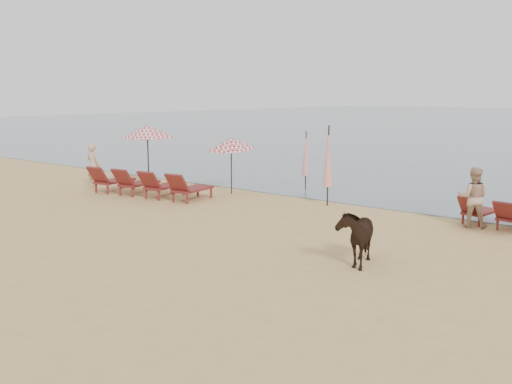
{
  "coord_description": "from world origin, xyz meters",
  "views": [
    {
      "loc": [
        9.2,
        -6.44,
        3.63
      ],
      "look_at": [
        0.0,
        5.0,
        1.1
      ],
      "focal_mm": 40.0,
      "sensor_mm": 36.0,
      "label": 1
    }
  ],
  "objects_px": {
    "umbrella_open_left_a": "(147,132)",
    "beachgoer_left": "(93,166)",
    "cow": "(356,235)",
    "umbrella_closed_right": "(328,157)",
    "umbrella_open_left_b": "(231,144)",
    "lounger_cluster_right": "(495,213)",
    "lounger_cluster_left": "(147,183)",
    "beachgoer_right_a": "(473,197)",
    "umbrella_closed_left": "(306,154)"
  },
  "relations": [
    {
      "from": "umbrella_closed_right",
      "to": "cow",
      "type": "distance_m",
      "value": 6.59
    },
    {
      "from": "beachgoer_right_a",
      "to": "cow",
      "type": "bearing_deg",
      "value": 62.41
    },
    {
      "from": "umbrella_closed_left",
      "to": "beachgoer_right_a",
      "type": "distance_m",
      "value": 7.58
    },
    {
      "from": "umbrella_closed_left",
      "to": "cow",
      "type": "xyz_separation_m",
      "value": [
        6.34,
        -7.51,
        -0.74
      ]
    },
    {
      "from": "umbrella_open_left_a",
      "to": "lounger_cluster_right",
      "type": "bearing_deg",
      "value": -16.36
    },
    {
      "from": "umbrella_open_left_a",
      "to": "umbrella_open_left_b",
      "type": "distance_m",
      "value": 3.65
    },
    {
      "from": "lounger_cluster_right",
      "to": "umbrella_closed_right",
      "type": "bearing_deg",
      "value": -167.76
    },
    {
      "from": "umbrella_open_left_a",
      "to": "beachgoer_left",
      "type": "bearing_deg",
      "value": -162.14
    },
    {
      "from": "umbrella_closed_left",
      "to": "beachgoer_left",
      "type": "height_order",
      "value": "umbrella_closed_left"
    },
    {
      "from": "lounger_cluster_left",
      "to": "umbrella_open_left_a",
      "type": "distance_m",
      "value": 2.65
    },
    {
      "from": "cow",
      "to": "beachgoer_right_a",
      "type": "distance_m",
      "value": 5.14
    },
    {
      "from": "lounger_cluster_left",
      "to": "umbrella_closed_right",
      "type": "xyz_separation_m",
      "value": [
        5.94,
        2.58,
        1.14
      ]
    },
    {
      "from": "umbrella_closed_right",
      "to": "beachgoer_left",
      "type": "xyz_separation_m",
      "value": [
        -9.06,
        -2.62,
        -0.75
      ]
    },
    {
      "from": "umbrella_open_left_b",
      "to": "beachgoer_right_a",
      "type": "xyz_separation_m",
      "value": [
        8.68,
        0.15,
        -1.02
      ]
    },
    {
      "from": "umbrella_closed_left",
      "to": "cow",
      "type": "relative_size",
      "value": 1.49
    },
    {
      "from": "lounger_cluster_left",
      "to": "umbrella_closed_left",
      "type": "height_order",
      "value": "umbrella_closed_left"
    },
    {
      "from": "lounger_cluster_left",
      "to": "umbrella_open_left_a",
      "type": "bearing_deg",
      "value": 129.98
    },
    {
      "from": "lounger_cluster_left",
      "to": "cow",
      "type": "bearing_deg",
      "value": -22.9
    },
    {
      "from": "umbrella_open_left_a",
      "to": "cow",
      "type": "relative_size",
      "value": 1.62
    },
    {
      "from": "umbrella_open_left_a",
      "to": "beachgoer_right_a",
      "type": "relative_size",
      "value": 1.46
    },
    {
      "from": "umbrella_open_left_a",
      "to": "umbrella_closed_right",
      "type": "bearing_deg",
      "value": -14.01
    },
    {
      "from": "umbrella_closed_right",
      "to": "cow",
      "type": "bearing_deg",
      "value": -52.99
    },
    {
      "from": "umbrella_closed_left",
      "to": "beachgoer_right_a",
      "type": "bearing_deg",
      "value": -18.87
    },
    {
      "from": "lounger_cluster_left",
      "to": "lounger_cluster_right",
      "type": "xyz_separation_m",
      "value": [
        11.15,
        2.9,
        -0.09
      ]
    },
    {
      "from": "lounger_cluster_left",
      "to": "lounger_cluster_right",
      "type": "bearing_deg",
      "value": 6.58
    },
    {
      "from": "lounger_cluster_right",
      "to": "umbrella_closed_left",
      "type": "bearing_deg",
      "value": 174.11
    },
    {
      "from": "lounger_cluster_left",
      "to": "beachgoer_left",
      "type": "relative_size",
      "value": 2.63
    },
    {
      "from": "umbrella_closed_right",
      "to": "lounger_cluster_right",
      "type": "bearing_deg",
      "value": 3.51
    },
    {
      "from": "cow",
      "to": "umbrella_closed_left",
      "type": "bearing_deg",
      "value": 108.88
    },
    {
      "from": "umbrella_closed_right",
      "to": "beachgoer_right_a",
      "type": "distance_m",
      "value": 4.81
    },
    {
      "from": "cow",
      "to": "lounger_cluster_right",
      "type": "bearing_deg",
      "value": 55.65
    },
    {
      "from": "lounger_cluster_right",
      "to": "beachgoer_right_a",
      "type": "xyz_separation_m",
      "value": [
        -0.47,
        -0.46,
        0.44
      ]
    },
    {
      "from": "cow",
      "to": "beachgoer_left",
      "type": "relative_size",
      "value": 0.86
    },
    {
      "from": "umbrella_closed_right",
      "to": "beachgoer_left",
      "type": "height_order",
      "value": "umbrella_closed_right"
    },
    {
      "from": "lounger_cluster_left",
      "to": "lounger_cluster_right",
      "type": "relative_size",
      "value": 2.56
    },
    {
      "from": "umbrella_closed_right",
      "to": "beachgoer_right_a",
      "type": "bearing_deg",
      "value": -1.67
    },
    {
      "from": "lounger_cluster_right",
      "to": "umbrella_open_left_a",
      "type": "relative_size",
      "value": 0.74
    },
    {
      "from": "lounger_cluster_left",
      "to": "umbrella_closed_left",
      "type": "relative_size",
      "value": 2.06
    },
    {
      "from": "umbrella_closed_right",
      "to": "lounger_cluster_left",
      "type": "bearing_deg",
      "value": -156.56
    },
    {
      "from": "umbrella_closed_right",
      "to": "umbrella_open_left_b",
      "type": "bearing_deg",
      "value": -175.76
    },
    {
      "from": "umbrella_open_left_a",
      "to": "beachgoer_right_a",
      "type": "height_order",
      "value": "umbrella_open_left_a"
    },
    {
      "from": "beachgoer_left",
      "to": "beachgoer_right_a",
      "type": "distance_m",
      "value": 14.02
    },
    {
      "from": "umbrella_open_left_a",
      "to": "beachgoer_left",
      "type": "relative_size",
      "value": 1.39
    },
    {
      "from": "umbrella_open_left_b",
      "to": "lounger_cluster_right",
      "type": "bearing_deg",
      "value": 22.03
    },
    {
      "from": "lounger_cluster_left",
      "to": "beachgoer_left",
      "type": "xyz_separation_m",
      "value": [
        -3.12,
        -0.05,
        0.39
      ]
    },
    {
      "from": "umbrella_closed_left",
      "to": "umbrella_closed_right",
      "type": "relative_size",
      "value": 0.85
    },
    {
      "from": "umbrella_open_left_b",
      "to": "umbrella_closed_left",
      "type": "bearing_deg",
      "value": 77.84
    },
    {
      "from": "beachgoer_left",
      "to": "beachgoer_right_a",
      "type": "bearing_deg",
      "value": -173.8
    },
    {
      "from": "umbrella_open_left_b",
      "to": "umbrella_closed_left",
      "type": "distance_m",
      "value": 3.05
    },
    {
      "from": "umbrella_closed_right",
      "to": "cow",
      "type": "height_order",
      "value": "umbrella_closed_right"
    }
  ]
}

